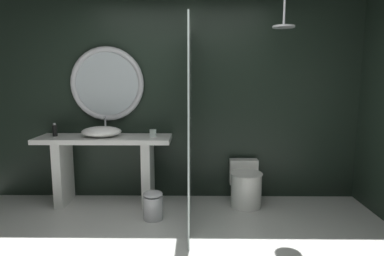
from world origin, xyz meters
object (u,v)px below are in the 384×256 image
at_px(tumbler_cup, 153,133).
at_px(rain_shower_head, 284,23).
at_px(soap_dispenser, 55,130).
at_px(round_wall_mirror, 107,84).
at_px(waste_bin, 153,205).
at_px(vessel_sink, 102,132).
at_px(toilet, 246,185).

height_order(tumbler_cup, rain_shower_head, rain_shower_head).
bearing_deg(soap_dispenser, tumbler_cup, -0.12).
xyz_separation_m(round_wall_mirror, waste_bin, (0.64, -0.69, -1.31)).
distance_m(rain_shower_head, waste_bin, 2.43).
xyz_separation_m(vessel_sink, waste_bin, (0.67, -0.46, -0.74)).
bearing_deg(soap_dispenser, vessel_sink, -1.71).
distance_m(vessel_sink, waste_bin, 1.10).
bearing_deg(toilet, waste_bin, -158.38).
xyz_separation_m(tumbler_cup, rain_shower_head, (1.46, -0.25, 1.24)).
bearing_deg(round_wall_mirror, tumbler_cup, -20.03).
bearing_deg(waste_bin, round_wall_mirror, 133.01).
height_order(vessel_sink, round_wall_mirror, round_wall_mirror).
xyz_separation_m(soap_dispenser, rain_shower_head, (2.66, -0.25, 1.21)).
relative_size(soap_dispenser, toilet, 0.30).
distance_m(tumbler_cup, soap_dispenser, 1.19).
distance_m(round_wall_mirror, toilet, 2.13).
relative_size(rain_shower_head, waste_bin, 1.30).
height_order(tumbler_cup, soap_dispenser, soap_dispenser).
height_order(vessel_sink, waste_bin, vessel_sink).
distance_m(round_wall_mirror, waste_bin, 1.61).
relative_size(vessel_sink, round_wall_mirror, 0.52).
bearing_deg(rain_shower_head, tumbler_cup, 170.29).
height_order(rain_shower_head, waste_bin, rain_shower_head).
xyz_separation_m(tumbler_cup, waste_bin, (0.05, -0.47, -0.73)).
bearing_deg(vessel_sink, round_wall_mirror, 82.99).
distance_m(soap_dispenser, round_wall_mirror, 0.85).
xyz_separation_m(tumbler_cup, toilet, (1.13, -0.04, -0.64)).
height_order(soap_dispenser, round_wall_mirror, round_wall_mirror).
relative_size(round_wall_mirror, toilet, 1.71).
distance_m(round_wall_mirror, rain_shower_head, 2.20).
relative_size(vessel_sink, rain_shower_head, 1.15).
xyz_separation_m(vessel_sink, rain_shower_head, (2.08, -0.24, 1.22)).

